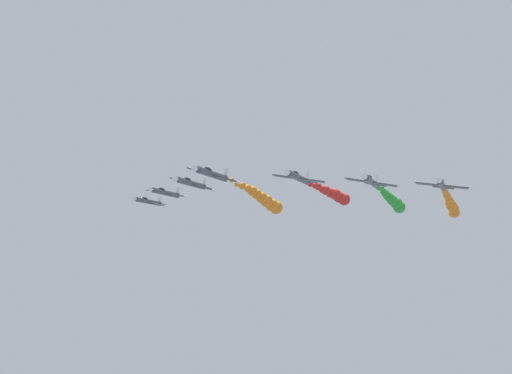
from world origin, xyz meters
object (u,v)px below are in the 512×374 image
airplane_high_slot (148,201)px  airplane_right_inner (191,183)px  airplane_lead (212,174)px  airplane_left_inner (298,177)px  airplane_left_outer (371,181)px  airplane_trailing (442,185)px  airplane_right_outer (166,193)px

airplane_high_slot → airplane_right_inner: bearing=141.2°
airplane_lead → airplane_left_inner: airplane_left_inner is taller
airplane_lead → airplane_left_outer: size_ratio=1.00×
airplane_left_inner → airplane_right_inner: 20.78m
airplane_left_inner → airplane_trailing: bearing=-140.7°
airplane_lead → airplane_trailing: (-32.54, -26.89, 0.11)m
airplane_left_inner → airplane_right_inner: (20.77, -0.23, 0.40)m
airplane_high_slot → airplane_left_outer: bearing=170.6°
airplane_right_outer → airplane_high_slot: bearing=-41.3°
airplane_left_inner → airplane_high_slot: bearing=-22.8°
airplane_right_inner → airplane_right_outer: 13.28m
airplane_right_inner → airplane_left_outer: airplane_right_inner is taller
airplane_lead → airplane_left_inner: 14.64m
airplane_lead → airplane_trailing: size_ratio=1.00×
airplane_left_inner → airplane_left_outer: size_ratio=1.00×
airplane_left_outer → airplane_right_outer: (41.74, 1.11, 0.19)m
airplane_lead → airplane_left_outer: bearing=-139.1°
airplane_trailing → airplane_lead: bearing=39.6°
airplane_left_inner → airplane_right_outer: airplane_right_outer is taller
airplane_lead → airplane_trailing: 42.21m
airplane_lead → airplane_right_inner: size_ratio=1.00×
airplane_right_inner → airplane_trailing: airplane_right_inner is taller
airplane_left_outer → airplane_trailing: (-11.10, -8.32, -0.09)m
airplane_right_inner → airplane_right_outer: airplane_right_inner is taller
airplane_left_inner → airplane_right_outer: 32.52m
airplane_right_outer → airplane_high_slot: (11.29, -9.91, -0.13)m
airplane_right_outer → airplane_trailing: size_ratio=1.00×
airplane_lead → airplane_high_slot: size_ratio=1.00×
airplane_trailing → airplane_right_inner: bearing=22.3°
airplane_lead → airplane_left_inner: size_ratio=1.00×
airplane_right_inner → airplane_left_outer: size_ratio=1.00×
airplane_left_inner → airplane_lead: bearing=40.0°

